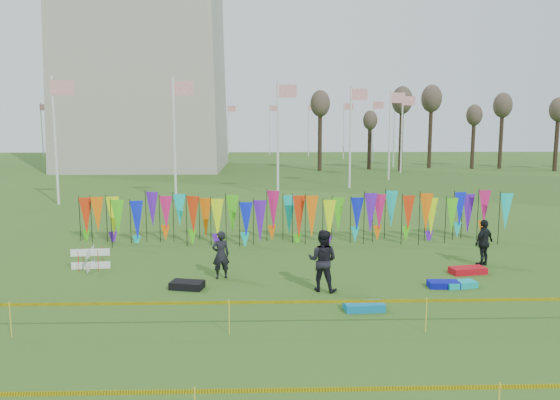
{
  "coord_description": "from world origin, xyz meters",
  "views": [
    {
      "loc": [
        -1.02,
        -14.57,
        5.19
      ],
      "look_at": [
        -0.39,
        6.0,
        2.24
      ],
      "focal_mm": 35.0,
      "sensor_mm": 36.0,
      "label": 1
    }
  ],
  "objects_px": {
    "person_right": "(484,243)",
    "kite_bag_blue": "(443,284)",
    "kite_bag_red": "(468,270)",
    "kite_bag_black": "(187,285)",
    "kite_bag_teal": "(460,284)",
    "box_kite": "(90,259)",
    "person_left": "(221,255)",
    "kite_bag_turquoise": "(364,306)",
    "person_mid": "(323,260)"
  },
  "relations": [
    {
      "from": "person_right",
      "to": "kite_bag_blue",
      "type": "bearing_deg",
      "value": 12.49
    },
    {
      "from": "kite_bag_red",
      "to": "kite_bag_black",
      "type": "bearing_deg",
      "value": -171.37
    },
    {
      "from": "kite_bag_blue",
      "to": "kite_bag_black",
      "type": "height_order",
      "value": "kite_bag_black"
    },
    {
      "from": "kite_bag_teal",
      "to": "kite_bag_blue",
      "type": "bearing_deg",
      "value": -179.74
    },
    {
      "from": "kite_bag_red",
      "to": "person_right",
      "type": "bearing_deg",
      "value": 47.66
    },
    {
      "from": "box_kite",
      "to": "person_left",
      "type": "height_order",
      "value": "person_left"
    },
    {
      "from": "person_left",
      "to": "kite_bag_red",
      "type": "relative_size",
      "value": 1.34
    },
    {
      "from": "kite_bag_blue",
      "to": "kite_bag_red",
      "type": "bearing_deg",
      "value": 48.79
    },
    {
      "from": "box_kite",
      "to": "kite_bag_turquoise",
      "type": "xyz_separation_m",
      "value": [
        8.92,
        -4.52,
        -0.27
      ]
    },
    {
      "from": "box_kite",
      "to": "kite_bag_turquoise",
      "type": "relative_size",
      "value": 0.7
    },
    {
      "from": "person_mid",
      "to": "kite_bag_turquoise",
      "type": "relative_size",
      "value": 1.76
    },
    {
      "from": "kite_bag_red",
      "to": "kite_bag_blue",
      "type": "bearing_deg",
      "value": -131.21
    },
    {
      "from": "kite_bag_red",
      "to": "kite_bag_teal",
      "type": "bearing_deg",
      "value": -118.06
    },
    {
      "from": "person_right",
      "to": "kite_bag_turquoise",
      "type": "relative_size",
      "value": 1.57
    },
    {
      "from": "kite_bag_turquoise",
      "to": "kite_bag_blue",
      "type": "bearing_deg",
      "value": 34.91
    },
    {
      "from": "box_kite",
      "to": "kite_bag_turquoise",
      "type": "distance_m",
      "value": 10.01
    },
    {
      "from": "kite_bag_blue",
      "to": "kite_bag_teal",
      "type": "xyz_separation_m",
      "value": [
        0.53,
        0.0,
        -0.0
      ]
    },
    {
      "from": "person_right",
      "to": "kite_bag_turquoise",
      "type": "distance_m",
      "value": 7.0
    },
    {
      "from": "kite_bag_turquoise",
      "to": "kite_bag_black",
      "type": "bearing_deg",
      "value": 157.55
    },
    {
      "from": "person_mid",
      "to": "person_right",
      "type": "relative_size",
      "value": 1.12
    },
    {
      "from": "kite_bag_black",
      "to": "person_left",
      "type": "bearing_deg",
      "value": 48.69
    },
    {
      "from": "box_kite",
      "to": "person_mid",
      "type": "xyz_separation_m",
      "value": [
        7.96,
        -2.7,
        0.58
      ]
    },
    {
      "from": "person_left",
      "to": "person_mid",
      "type": "distance_m",
      "value": 3.55
    },
    {
      "from": "box_kite",
      "to": "kite_bag_turquoise",
      "type": "bearing_deg",
      "value": -26.89
    },
    {
      "from": "person_left",
      "to": "kite_bag_blue",
      "type": "relative_size",
      "value": 1.7
    },
    {
      "from": "box_kite",
      "to": "kite_bag_blue",
      "type": "xyz_separation_m",
      "value": [
        11.83,
        -2.5,
        -0.28
      ]
    },
    {
      "from": "box_kite",
      "to": "person_left",
      "type": "xyz_separation_m",
      "value": [
        4.71,
        -1.27,
        0.43
      ]
    },
    {
      "from": "person_mid",
      "to": "person_right",
      "type": "height_order",
      "value": "person_mid"
    },
    {
      "from": "person_left",
      "to": "kite_bag_teal",
      "type": "bearing_deg",
      "value": 153.67
    },
    {
      "from": "kite_bag_blue",
      "to": "kite_bag_teal",
      "type": "height_order",
      "value": "kite_bag_blue"
    },
    {
      "from": "box_kite",
      "to": "person_right",
      "type": "xyz_separation_m",
      "value": [
        14.13,
        0.09,
        0.47
      ]
    },
    {
      "from": "person_left",
      "to": "box_kite",
      "type": "bearing_deg",
      "value": -32.27
    },
    {
      "from": "person_right",
      "to": "box_kite",
      "type": "bearing_deg",
      "value": -35.47
    },
    {
      "from": "person_mid",
      "to": "kite_bag_teal",
      "type": "relative_size",
      "value": 1.91
    },
    {
      "from": "person_left",
      "to": "person_right",
      "type": "bearing_deg",
      "value": 170.99
    },
    {
      "from": "person_right",
      "to": "kite_bag_blue",
      "type": "xyz_separation_m",
      "value": [
        -2.3,
        -2.59,
        -0.75
      ]
    },
    {
      "from": "kite_bag_blue",
      "to": "person_left",
      "type": "bearing_deg",
      "value": 170.2
    },
    {
      "from": "person_left",
      "to": "kite_bag_blue",
      "type": "height_order",
      "value": "person_left"
    },
    {
      "from": "box_kite",
      "to": "kite_bag_red",
      "type": "bearing_deg",
      "value": -4.11
    },
    {
      "from": "kite_bag_blue",
      "to": "kite_bag_red",
      "type": "height_order",
      "value": "kite_bag_red"
    },
    {
      "from": "kite_bag_teal",
      "to": "person_mid",
      "type": "bearing_deg",
      "value": -177.32
    },
    {
      "from": "person_left",
      "to": "kite_bag_black",
      "type": "distance_m",
      "value": 1.64
    },
    {
      "from": "kite_bag_teal",
      "to": "kite_bag_turquoise",
      "type": "bearing_deg",
      "value": -149.44
    },
    {
      "from": "kite_bag_turquoise",
      "to": "kite_bag_red",
      "type": "distance_m",
      "value": 5.56
    },
    {
      "from": "box_kite",
      "to": "person_mid",
      "type": "bearing_deg",
      "value": -18.73
    },
    {
      "from": "box_kite",
      "to": "kite_bag_black",
      "type": "distance_m",
      "value": 4.44
    },
    {
      "from": "person_mid",
      "to": "kite_bag_teal",
      "type": "xyz_separation_m",
      "value": [
        4.4,
        0.21,
        -0.86
      ]
    },
    {
      "from": "person_right",
      "to": "kite_bag_blue",
      "type": "height_order",
      "value": "person_right"
    },
    {
      "from": "person_right",
      "to": "kite_bag_black",
      "type": "distance_m",
      "value": 10.71
    },
    {
      "from": "kite_bag_turquoise",
      "to": "kite_bag_black",
      "type": "relative_size",
      "value": 1.07
    }
  ]
}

